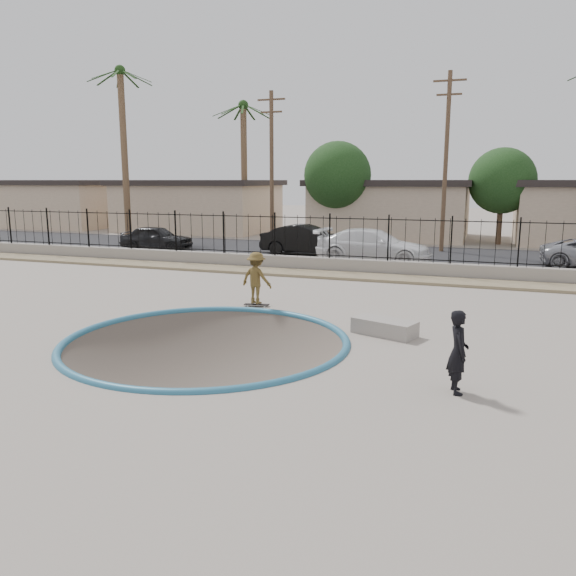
# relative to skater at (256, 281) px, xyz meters

# --- Properties ---
(ground) EXTENTS (120.00, 120.00, 2.20)m
(ground) POSITION_rel_skater_xyz_m (0.34, 9.00, -1.90)
(ground) COLOR gray
(ground) RESTS_ON ground
(bowl_pit) EXTENTS (6.84, 6.84, 1.80)m
(bowl_pit) POSITION_rel_skater_xyz_m (0.34, -4.00, -0.80)
(bowl_pit) COLOR #51453E
(bowl_pit) RESTS_ON ground
(coping_ring) EXTENTS (7.04, 7.04, 0.20)m
(coping_ring) POSITION_rel_skater_xyz_m (0.34, -4.00, -0.80)
(coping_ring) COLOR #286584
(coping_ring) RESTS_ON ground
(rock_strip) EXTENTS (42.00, 1.60, 0.11)m
(rock_strip) POSITION_rel_skater_xyz_m (0.34, 6.20, -0.75)
(rock_strip) COLOR tan
(rock_strip) RESTS_ON ground
(retaining_wall) EXTENTS (42.00, 0.45, 0.60)m
(retaining_wall) POSITION_rel_skater_xyz_m (0.34, 7.30, -0.50)
(retaining_wall) COLOR gray
(retaining_wall) RESTS_ON ground
(fence) EXTENTS (40.00, 0.04, 1.80)m
(fence) POSITION_rel_skater_xyz_m (0.34, 7.30, 0.70)
(fence) COLOR black
(fence) RESTS_ON retaining_wall
(street) EXTENTS (90.00, 8.00, 0.04)m
(street) POSITION_rel_skater_xyz_m (0.34, 14.00, -0.78)
(street) COLOR black
(street) RESTS_ON ground
(house_west_far) EXTENTS (10.60, 8.60, 3.90)m
(house_west_far) POSITION_rel_skater_xyz_m (-27.66, 23.50, 1.17)
(house_west_far) COLOR tan
(house_west_far) RESTS_ON ground
(house_west) EXTENTS (11.60, 8.60, 3.90)m
(house_west) POSITION_rel_skater_xyz_m (-14.66, 23.50, 1.17)
(house_west) COLOR tan
(house_west) RESTS_ON ground
(house_center) EXTENTS (10.60, 8.60, 3.90)m
(house_center) POSITION_rel_skater_xyz_m (0.34, 23.50, 1.17)
(house_center) COLOR tan
(house_center) RESTS_ON ground
(palm_left) EXTENTS (2.30, 2.30, 11.30)m
(palm_left) POSITION_rel_skater_xyz_m (-16.66, 17.00, 7.15)
(palm_left) COLOR brown
(palm_left) RESTS_ON ground
(palm_mid) EXTENTS (2.30, 2.30, 9.30)m
(palm_mid) POSITION_rel_skater_xyz_m (-9.66, 21.00, 5.88)
(palm_mid) COLOR brown
(palm_mid) RESTS_ON ground
(utility_pole_left) EXTENTS (1.70, 0.24, 9.00)m
(utility_pole_left) POSITION_rel_skater_xyz_m (-5.66, 16.00, 3.90)
(utility_pole_left) COLOR #473323
(utility_pole_left) RESTS_ON ground
(utility_pole_mid) EXTENTS (1.70, 0.24, 9.50)m
(utility_pole_mid) POSITION_rel_skater_xyz_m (4.34, 16.00, 4.15)
(utility_pole_mid) COLOR #473323
(utility_pole_mid) RESTS_ON ground
(street_tree_left) EXTENTS (4.32, 4.32, 6.36)m
(street_tree_left) POSITION_rel_skater_xyz_m (-2.66, 20.00, 3.39)
(street_tree_left) COLOR #473323
(street_tree_left) RESTS_ON ground
(street_tree_mid) EXTENTS (3.96, 3.96, 5.83)m
(street_tree_mid) POSITION_rel_skater_xyz_m (7.34, 21.00, 3.03)
(street_tree_mid) COLOR #473323
(street_tree_mid) RESTS_ON ground
(skater) EXTENTS (1.14, 0.79, 1.61)m
(skater) POSITION_rel_skater_xyz_m (0.00, 0.00, 0.00)
(skater) COLOR olive
(skater) RESTS_ON ground
(skateboard) EXTENTS (0.81, 0.34, 0.07)m
(skateboard) POSITION_rel_skater_xyz_m (0.00, 0.00, -0.75)
(skateboard) COLOR black
(skateboard) RESTS_ON ground
(videographer) EXTENTS (0.52, 0.65, 1.57)m
(videographer) POSITION_rel_skater_xyz_m (6.29, -5.46, -0.02)
(videographer) COLOR black
(videographer) RESTS_ON ground
(concrete_ledge) EXTENTS (1.74, 1.19, 0.40)m
(concrete_ledge) POSITION_rel_skater_xyz_m (4.34, -1.95, -0.60)
(concrete_ledge) COLOR gray
(concrete_ledge) RESTS_ON ground
(car_a) EXTENTS (4.11, 1.89, 1.37)m
(car_a) POSITION_rel_skater_xyz_m (-10.73, 11.21, -0.08)
(car_a) COLOR black
(car_a) RESTS_ON street
(car_b) EXTENTS (4.81, 1.88, 1.56)m
(car_b) POSITION_rel_skater_xyz_m (-2.17, 12.00, 0.01)
(car_b) COLOR black
(car_b) RESTS_ON street
(car_c) EXTENTS (5.59, 2.58, 1.58)m
(car_c) POSITION_rel_skater_xyz_m (1.64, 10.40, 0.02)
(car_c) COLOR white
(car_c) RESTS_ON street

